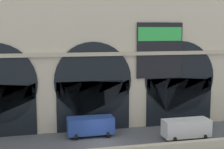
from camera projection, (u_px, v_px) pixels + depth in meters
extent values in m
plane|color=#54565B|center=(102.00, 144.00, 34.35)|extent=(200.00, 200.00, 0.00)
cube|color=beige|center=(90.00, 61.00, 40.03)|extent=(46.05, 4.04, 16.39)
cube|color=black|center=(94.00, 106.00, 38.73)|extent=(8.72, 0.20, 5.98)
cylinder|color=black|center=(93.00, 81.00, 38.33)|extent=(9.18, 0.20, 9.18)
cube|color=black|center=(179.00, 101.00, 41.21)|extent=(8.72, 0.20, 5.98)
cylinder|color=black|center=(180.00, 78.00, 40.81)|extent=(9.18, 0.20, 9.18)
cube|color=black|center=(160.00, 50.00, 39.59)|extent=(5.79, 0.12, 6.70)
cube|color=green|center=(160.00, 34.00, 39.25)|extent=(5.56, 0.04, 1.65)
cube|color=#C0B49A|center=(93.00, 54.00, 37.81)|extent=(46.05, 0.50, 0.44)
cube|color=#28479E|center=(91.00, 125.00, 36.73)|extent=(5.20, 2.00, 1.86)
cylinder|color=black|center=(76.00, 137.00, 35.58)|extent=(0.28, 0.68, 0.68)
cylinder|color=black|center=(74.00, 132.00, 37.32)|extent=(0.28, 0.68, 0.68)
cylinder|color=black|center=(108.00, 135.00, 36.38)|extent=(0.28, 0.68, 0.68)
cylinder|color=black|center=(104.00, 130.00, 38.12)|extent=(0.28, 0.68, 0.68)
cube|color=white|center=(186.00, 128.00, 35.81)|extent=(5.20, 2.00, 1.86)
cylinder|color=black|center=(174.00, 140.00, 34.67)|extent=(0.28, 0.68, 0.68)
cylinder|color=black|center=(168.00, 135.00, 36.40)|extent=(0.28, 0.68, 0.68)
cylinder|color=black|center=(205.00, 137.00, 35.47)|extent=(0.28, 0.68, 0.68)
cylinder|color=black|center=(197.00, 132.00, 37.20)|extent=(0.28, 0.68, 0.68)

